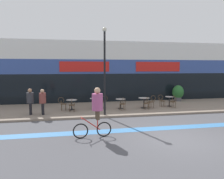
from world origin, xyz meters
TOP-DOWN VIEW (x-y plane):
  - ground_plane at (0.00, 0.00)m, footprint 120.00×120.00m
  - sidewalk_slab at (0.00, 7.25)m, footprint 40.00×5.50m
  - storefront_facade at (0.00, 11.96)m, footprint 40.00×4.06m
  - bike_lane_stripe at (0.00, 1.77)m, footprint 36.00×0.70m
  - bistro_table_0 at (-4.39, 6.87)m, footprint 0.73×0.73m
  - bistro_table_1 at (-2.74, 7.18)m, footprint 0.76×0.76m
  - bistro_table_2 at (-0.96, 6.66)m, footprint 0.70×0.70m
  - bistro_table_3 at (0.76, 6.60)m, footprint 0.79×0.79m
  - bistro_table_4 at (2.88, 6.88)m, footprint 0.62×0.62m
  - cafe_chair_0_near at (-4.39, 6.25)m, footprint 0.40×0.57m
  - cafe_chair_0_side at (-5.02, 6.88)m, footprint 0.58×0.41m
  - cafe_chair_1_near at (-2.74, 6.56)m, footprint 0.40×0.57m
  - cafe_chair_1_side at (-2.12, 7.18)m, footprint 0.57×0.40m
  - cafe_chair_2_near at (-0.96, 6.03)m, footprint 0.43×0.59m
  - cafe_chair_3_near at (0.76, 5.97)m, footprint 0.43×0.59m
  - cafe_chair_3_side at (1.39, 6.61)m, footprint 0.59×0.43m
  - cafe_chair_4_near at (2.88, 6.25)m, footprint 0.42×0.59m
  - cafe_chair_4_side at (2.25, 6.88)m, footprint 0.58×0.41m
  - planter_pot at (4.82, 9.22)m, footprint 0.98×0.98m
  - lamp_post at (-2.39, 4.88)m, footprint 0.26×0.26m
  - cyclist_1 at (-3.39, 0.99)m, footprint 1.71×0.54m
  - pedestrian_near_end at (-6.18, 5.66)m, footprint 0.51×0.51m
  - pedestrian_far_end at (-6.93, 5.79)m, footprint 0.51×0.51m

SIDE VIEW (x-z plane):
  - ground_plane at x=0.00m, z-range 0.00..0.00m
  - bike_lane_stripe at x=0.00m, z-range 0.00..0.01m
  - sidewalk_slab at x=0.00m, z-range 0.00..0.12m
  - bistro_table_2 at x=-0.96m, z-range 0.27..0.98m
  - bistro_table_0 at x=-4.39m, z-range 0.28..0.98m
  - cafe_chair_0_near at x=-4.39m, z-range 0.19..1.09m
  - cafe_chair_0_side at x=-5.02m, z-range 0.19..1.09m
  - cafe_chair_1_near at x=-2.74m, z-range 0.19..1.09m
  - cafe_chair_1_side at x=-2.12m, z-range 0.19..1.09m
  - cafe_chair_2_near at x=-0.96m, z-range 0.19..1.09m
  - cafe_chair_3_near at x=0.76m, z-range 0.19..1.09m
  - cafe_chair_3_side at x=1.39m, z-range 0.19..1.09m
  - cafe_chair_4_near at x=2.88m, z-range 0.19..1.09m
  - cafe_chair_4_side at x=2.25m, z-range 0.19..1.09m
  - bistro_table_4 at x=2.88m, z-range 0.27..1.02m
  - bistro_table_1 at x=-2.74m, z-range 0.28..1.01m
  - bistro_table_3 at x=0.76m, z-range 0.29..1.03m
  - planter_pot at x=4.82m, z-range 0.15..1.53m
  - pedestrian_near_end at x=-6.18m, z-range 0.27..1.88m
  - pedestrian_far_end at x=-6.93m, z-range 0.27..1.91m
  - cyclist_1 at x=-3.39m, z-range 0.22..2.42m
  - storefront_facade at x=0.00m, z-range -0.01..5.27m
  - lamp_post at x=-2.39m, z-range 0.52..5.86m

